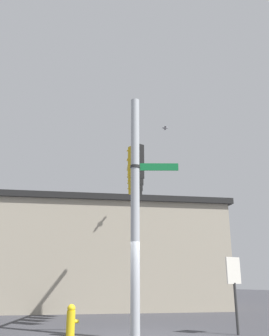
{
  "coord_description": "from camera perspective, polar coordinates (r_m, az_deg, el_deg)",
  "views": [
    {
      "loc": [
        -6.06,
        -8.2,
        1.52
      ],
      "look_at": [
        1.28,
        1.77,
        5.33
      ],
      "focal_mm": 38.45,
      "sensor_mm": 36.0,
      "label": 1
    }
  ],
  "objects": [
    {
      "name": "signal_pole",
      "position": [
        10.38,
        0.1,
        -6.41
      ],
      "size": [
        0.26,
        0.26,
        6.89
      ],
      "primitive_type": "cylinder",
      "color": "#ADB2B7",
      "rests_on": "ground"
    },
    {
      "name": "mast_arm",
      "position": [
        13.56,
        -0.01,
        2.77
      ],
      "size": [
        3.13,
        4.23,
        0.17
      ],
      "primitive_type": "cylinder",
      "rotation": [
        0.0,
        1.57,
        0.94
      ],
      "color": "#ADB2B7"
    },
    {
      "name": "traffic_light_nearest_pole",
      "position": [
        12.29,
        -0.03,
        1.04
      ],
      "size": [
        0.54,
        0.49,
        1.31
      ],
      "color": "black"
    },
    {
      "name": "traffic_light_mid_inner",
      "position": [
        13.15,
        -0.06,
        -0.18
      ],
      "size": [
        0.54,
        0.49,
        1.31
      ],
      "color": "black"
    },
    {
      "name": "traffic_light_mid_outer",
      "position": [
        14.02,
        -0.09,
        -1.26
      ],
      "size": [
        0.54,
        0.49,
        1.31
      ],
      "color": "black"
    },
    {
      "name": "traffic_light_arm_end",
      "position": [
        14.89,
        -0.11,
        -2.21
      ],
      "size": [
        0.54,
        0.49,
        1.31
      ],
      "color": "black"
    },
    {
      "name": "street_name_sign",
      "position": [
        10.69,
        2.13,
        0.17
      ],
      "size": [
        1.2,
        0.92,
        0.22
      ],
      "color": "#147238"
    },
    {
      "name": "bird_flying",
      "position": [
        17.03,
        4.88,
        6.38
      ],
      "size": [
        0.32,
        0.37,
        0.1
      ],
      "color": "gray"
    },
    {
      "name": "storefront_building",
      "position": [
        21.35,
        -5.03,
        -13.69
      ],
      "size": [
        15.01,
        13.17,
        5.52
      ],
      "color": "#A89E89",
      "rests_on": "ground"
    },
    {
      "name": "tree_by_storefront",
      "position": [
        20.58,
        4.14,
        -9.1
      ],
      "size": [
        2.83,
        2.83,
        5.87
      ],
      "color": "#4C3823",
      "rests_on": "ground"
    },
    {
      "name": "fire_hydrant",
      "position": [
        11.1,
        -10.05,
        -22.58
      ],
      "size": [
        0.35,
        0.24,
        0.82
      ],
      "color": "yellow",
      "rests_on": "ground"
    },
    {
      "name": "historical_marker",
      "position": [
        11.41,
        15.54,
        -17.1
      ],
      "size": [
        0.6,
        0.08,
        2.13
      ],
      "color": "#333333",
      "rests_on": "ground"
    }
  ]
}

